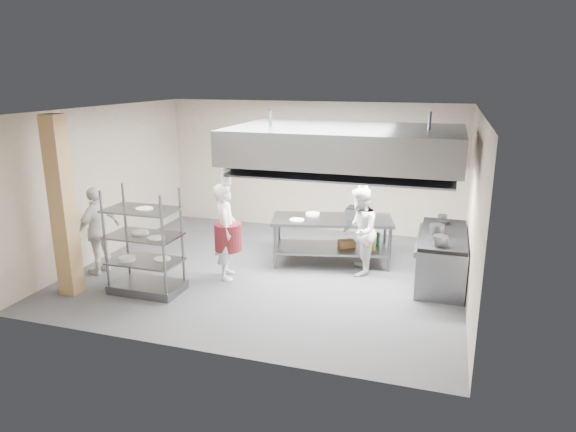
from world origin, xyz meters
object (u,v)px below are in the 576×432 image
(chef_line, at_px, (359,231))
(pass_rack, at_px, (144,241))
(cooking_range, at_px, (442,259))
(chef_head, at_px, (226,231))
(island, at_px, (332,241))
(chef_plating, at_px, (99,230))
(stockpot, at_px, (437,229))
(griddle, at_px, (358,214))

(chef_line, bearing_deg, pass_rack, -67.67)
(pass_rack, xyz_separation_m, chef_line, (3.30, 1.91, -0.08))
(cooking_range, distance_m, chef_head, 3.88)
(island, distance_m, chef_line, 0.80)
(chef_plating, relative_size, stockpot, 6.47)
(pass_rack, xyz_separation_m, cooking_range, (4.78, 1.97, -0.48))
(cooking_range, distance_m, griddle, 1.76)
(pass_rack, distance_m, chef_plating, 1.40)
(chef_line, bearing_deg, chef_head, -75.60)
(chef_line, xyz_separation_m, chef_plating, (-4.60, -1.39, -0.00))
(griddle, bearing_deg, pass_rack, -140.59)
(island, bearing_deg, griddle, -2.31)
(cooking_range, bearing_deg, griddle, 165.60)
(island, relative_size, pass_rack, 1.28)
(cooking_range, bearing_deg, pass_rack, -157.56)
(chef_plating, bearing_deg, griddle, 123.21)
(chef_plating, bearing_deg, island, 124.50)
(cooking_range, xyz_separation_m, chef_head, (-3.73, -0.98, 0.46))
(stockpot, bearing_deg, cooking_range, 38.72)
(cooking_range, relative_size, chef_plating, 1.22)
(pass_rack, relative_size, griddle, 4.12)
(island, height_order, stockpot, stockpot)
(chef_head, height_order, stockpot, chef_head)
(chef_line, height_order, griddle, chef_line)
(chef_plating, height_order, stockpot, chef_plating)
(chef_line, relative_size, stockpot, 6.48)
(island, height_order, chef_plating, chef_plating)
(chef_line, bearing_deg, chef_plating, -80.90)
(island, xyz_separation_m, pass_rack, (-2.70, -2.29, 0.44))
(island, distance_m, griddle, 0.74)
(cooking_range, xyz_separation_m, chef_plating, (-6.08, -1.45, 0.40))
(chef_head, height_order, chef_plating, chef_head)
(island, relative_size, griddle, 5.29)
(chef_plating, bearing_deg, pass_rack, 78.81)
(island, xyz_separation_m, chef_head, (-1.65, -1.30, 0.42))
(pass_rack, height_order, stockpot, pass_rack)
(griddle, height_order, stockpot, griddle)
(cooking_range, bearing_deg, island, 171.27)
(stockpot, bearing_deg, chef_head, -166.30)
(chef_line, bearing_deg, island, -130.44)
(chef_head, xyz_separation_m, chef_line, (2.25, 0.91, -0.06))
(island, relative_size, cooking_range, 1.15)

